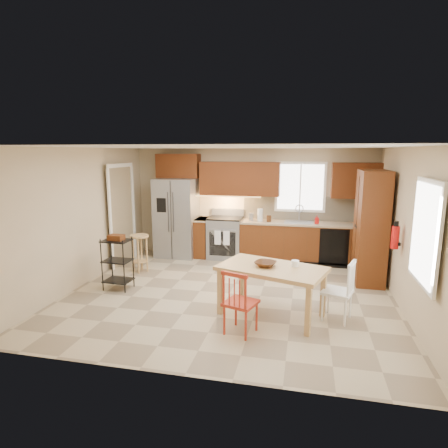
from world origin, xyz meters
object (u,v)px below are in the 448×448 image
Objects in this scene: pantry at (371,227)px; table_bowl at (265,267)px; soap_bottle at (317,219)px; dining_table at (271,292)px; bar_stool at (140,253)px; utility_cart at (118,263)px; chair_white at (337,291)px; refrigerator at (177,218)px; table_jar at (295,265)px; fire_extinguisher at (395,237)px; chair_red at (241,302)px; range_stove at (225,238)px.

pantry is 6.80× the size of table_bowl.
soap_bottle is 2.97m from dining_table.
bar_stool is 0.82× the size of utility_cart.
pantry reaches higher than bar_stool.
chair_white is at bearing -4.87° from utility_cart.
chair_white is (3.43, -2.79, -0.46)m from refrigerator.
chair_white reaches higher than table_bowl.
refrigerator is at bearing 130.02° from table_bowl.
bar_stool is at bearing 150.86° from table_bowl.
table_jar is at bearing -5.46° from utility_cart.
utility_cart is at bearing -162.56° from pantry.
fire_extinguisher is at bearing -11.67° from bar_stool.
soap_bottle reaches higher than table_jar.
table_jar is 0.14× the size of utility_cart.
utility_cart is at bearing 100.94° from chair_white.
chair_red is at bearing -23.40° from utility_cart.
refrigerator is 2.03× the size of chair_white.
soap_bottle is 2.94m from table_bowl.
utility_cart is (-2.69, 0.52, -0.28)m from table_bowl.
chair_red and chair_white have the same top height.
pantry is 16.50× the size of table_jar.
table_bowl is (2.39, -2.84, -0.16)m from refrigerator.
dining_table is at bearing -130.74° from pantry.
chair_red is 2.70m from utility_cart.
table_bowl is at bearing -66.93° from range_stove.
utility_cart is (-4.43, -1.39, -0.58)m from pantry.
soap_bottle is at bearing 120.53° from fire_extinguisher.
fire_extinguisher is 4.69m from utility_cart.
fire_extinguisher reaches higher than bar_stool.
refrigerator is at bearing 135.72° from table_jar.
pantry is 2.26m from table_jar.
dining_table is at bearing -164.05° from table_jar.
range_stove is at bearing 177.60° from soap_bottle.
chair_white is (1.30, 0.70, 0.00)m from chair_red.
chair_white is 0.95× the size of utility_cart.
range_stove is (1.15, 0.06, -0.45)m from refrigerator.
chair_red reaches higher than bar_stool.
soap_bottle reaches higher than dining_table.
table_bowl is 0.44m from table_jar.
fire_extinguisher is 0.47× the size of bar_stool.
refrigerator is 3.81m from dining_table.
chair_red is at bearing -106.85° from soap_bottle.
pantry is at bearing -12.62° from refrigerator.
chair_white is 2.90× the size of table_bowl.
refrigerator is 4.23m from pantry.
fire_extinguisher is 2.75m from chair_red.
refrigerator is 5.06× the size of fire_extinguisher.
refrigerator reaches higher than soap_bottle.
fire_extinguisher is (3.18, -2.04, 0.64)m from range_stove.
utility_cart reaches higher than dining_table.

